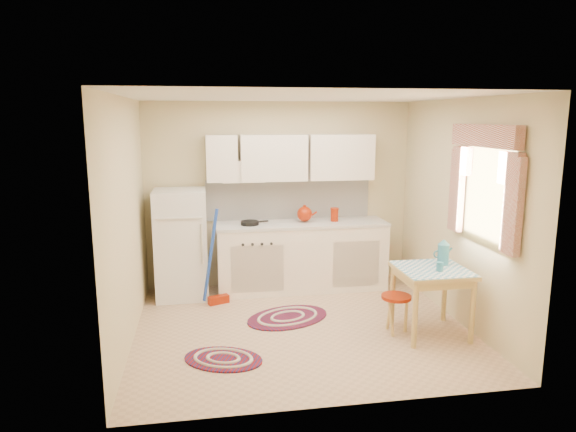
# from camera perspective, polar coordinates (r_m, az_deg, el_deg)

# --- Properties ---
(room_shell) EXTENTS (3.64, 3.60, 2.52)m
(room_shell) POSITION_cam_1_polar(r_m,az_deg,el_deg) (5.66, 2.66, 3.83)
(room_shell) COLOR tan
(room_shell) RESTS_ON ground
(fridge) EXTENTS (0.65, 0.60, 1.40)m
(fridge) POSITION_cam_1_polar(r_m,az_deg,el_deg) (6.71, -11.77, -3.06)
(fridge) COLOR white
(fridge) RESTS_ON ground
(broom) EXTENTS (0.30, 0.21, 1.20)m
(broom) POSITION_cam_1_polar(r_m,az_deg,el_deg) (6.39, -7.85, -4.56)
(broom) COLOR #1B41AE
(broom) RESTS_ON ground
(base_cabinets) EXTENTS (2.25, 0.60, 0.88)m
(base_cabinets) POSITION_cam_1_polar(r_m,az_deg,el_deg) (6.93, 1.51, -4.59)
(base_cabinets) COLOR white
(base_cabinets) RESTS_ON ground
(countertop) EXTENTS (2.27, 0.62, 0.04)m
(countertop) POSITION_cam_1_polar(r_m,az_deg,el_deg) (6.82, 1.53, -0.87)
(countertop) COLOR beige
(countertop) RESTS_ON base_cabinets
(frying_pan) EXTENTS (0.29, 0.29, 0.05)m
(frying_pan) POSITION_cam_1_polar(r_m,az_deg,el_deg) (6.67, -4.27, -0.78)
(frying_pan) COLOR black
(frying_pan) RESTS_ON countertop
(red_kettle) EXTENTS (0.25, 0.23, 0.22)m
(red_kettle) POSITION_cam_1_polar(r_m,az_deg,el_deg) (6.81, 1.86, 0.23)
(red_kettle) COLOR #9B1F05
(red_kettle) RESTS_ON countertop
(red_canister) EXTENTS (0.13, 0.13, 0.16)m
(red_canister) POSITION_cam_1_polar(r_m,az_deg,el_deg) (6.90, 5.19, 0.07)
(red_canister) COLOR #9B1F05
(red_canister) RESTS_ON countertop
(table) EXTENTS (0.72, 0.72, 0.72)m
(table) POSITION_cam_1_polar(r_m,az_deg,el_deg) (5.76, 15.58, -9.13)
(table) COLOR #D9BB6C
(table) RESTS_ON ground
(stool) EXTENTS (0.39, 0.39, 0.42)m
(stool) POSITION_cam_1_polar(r_m,az_deg,el_deg) (5.74, 11.86, -10.60)
(stool) COLOR #9B1F05
(stool) RESTS_ON ground
(coffee_pot) EXTENTS (0.16, 0.14, 0.30)m
(coffee_pot) POSITION_cam_1_polar(r_m,az_deg,el_deg) (5.78, 16.88, -3.80)
(coffee_pot) COLOR teal
(coffee_pot) RESTS_ON table
(mug) EXTENTS (0.10, 0.10, 0.10)m
(mug) POSITION_cam_1_polar(r_m,az_deg,el_deg) (5.56, 16.52, -5.46)
(mug) COLOR teal
(mug) RESTS_ON table
(rug_center) EXTENTS (1.18, 1.00, 0.02)m
(rug_center) POSITION_cam_1_polar(r_m,az_deg,el_deg) (6.07, -0.04, -11.20)
(rug_center) COLOR maroon
(rug_center) RESTS_ON ground
(rug_left) EXTENTS (0.91, 0.78, 0.02)m
(rug_left) POSITION_cam_1_polar(r_m,az_deg,el_deg) (5.15, -7.21, -15.50)
(rug_left) COLOR maroon
(rug_left) RESTS_ON ground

